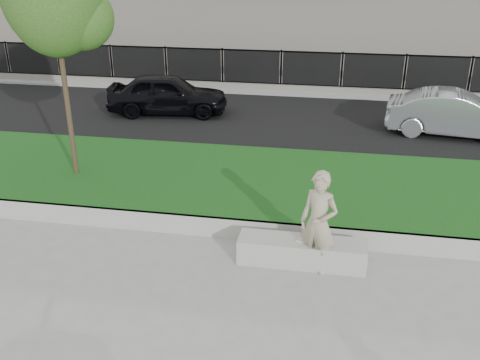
% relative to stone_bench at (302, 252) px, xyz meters
% --- Properties ---
extents(ground, '(90.00, 90.00, 0.00)m').
position_rel_stone_bench_xyz_m(ground, '(-1.03, -0.40, -0.22)').
color(ground, gray).
rests_on(ground, ground).
extents(grass_bank, '(34.00, 4.00, 0.40)m').
position_rel_stone_bench_xyz_m(grass_bank, '(-1.03, 2.60, -0.02)').
color(grass_bank, black).
rests_on(grass_bank, ground).
extents(grass_kerb, '(34.00, 0.08, 0.40)m').
position_rel_stone_bench_xyz_m(grass_kerb, '(-1.03, 0.64, -0.02)').
color(grass_kerb, '#ACA9A1').
rests_on(grass_kerb, ground).
extents(street, '(34.00, 7.00, 0.04)m').
position_rel_stone_bench_xyz_m(street, '(-1.03, 8.10, -0.20)').
color(street, black).
rests_on(street, ground).
extents(far_pavement, '(34.00, 3.00, 0.12)m').
position_rel_stone_bench_xyz_m(far_pavement, '(-1.03, 12.60, -0.16)').
color(far_pavement, gray).
rests_on(far_pavement, ground).
extents(iron_fence, '(32.00, 0.30, 1.50)m').
position_rel_stone_bench_xyz_m(iron_fence, '(-1.03, 11.60, 0.32)').
color(iron_fence, slate).
rests_on(iron_fence, far_pavement).
extents(stone_bench, '(2.18, 0.55, 0.45)m').
position_rel_stone_bench_xyz_m(stone_bench, '(0.00, 0.00, 0.00)').
color(stone_bench, '#ACA9A1').
rests_on(stone_bench, ground).
extents(man, '(0.77, 0.66, 1.78)m').
position_rel_stone_bench_xyz_m(man, '(0.26, -0.15, 0.67)').
color(man, tan).
rests_on(man, ground).
extents(book, '(0.23, 0.18, 0.02)m').
position_rel_stone_bench_xyz_m(book, '(0.01, -0.01, 0.23)').
color(book, beige).
rests_on(book, stone_bench).
extents(car_dark, '(3.98, 2.00, 1.30)m').
position_rel_stone_bench_xyz_m(car_dark, '(-4.92, 8.22, 0.47)').
color(car_dark, black).
rests_on(car_dark, street).
extents(car_silver, '(3.99, 1.84, 1.27)m').
position_rel_stone_bench_xyz_m(car_silver, '(3.82, 7.54, 0.45)').
color(car_silver, '#9DA1A6').
rests_on(car_silver, street).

